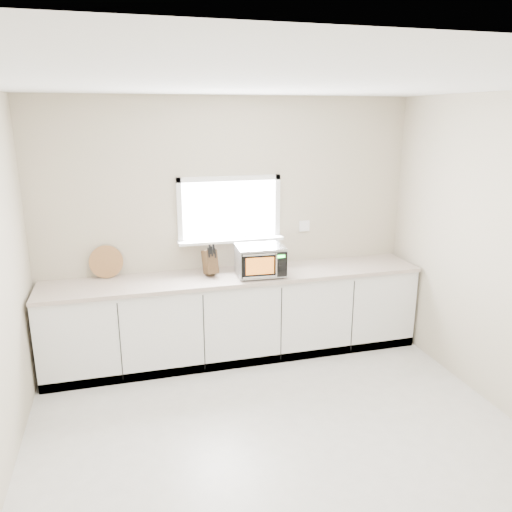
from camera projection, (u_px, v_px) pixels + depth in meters
name	position (u px, v px, depth m)	size (l,w,h in m)	color
ground	(287.00, 454.00, 3.83)	(4.00, 4.00, 0.00)	beige
back_wall	(229.00, 226.00, 5.31)	(4.00, 0.17, 2.70)	#BAB194
cabinets	(237.00, 317.00, 5.29)	(3.92, 0.60, 0.88)	white
countertop	(236.00, 276.00, 5.16)	(3.92, 0.64, 0.04)	beige
microwave	(261.00, 260.00, 5.08)	(0.50, 0.42, 0.31)	black
knife_block	(210.00, 261.00, 5.09)	(0.15, 0.25, 0.34)	#452F18
cutting_board	(106.00, 262.00, 5.01)	(0.33, 0.33, 0.02)	brown
coffee_grinder	(274.00, 263.00, 5.22)	(0.14, 0.14, 0.19)	#B4B6BB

